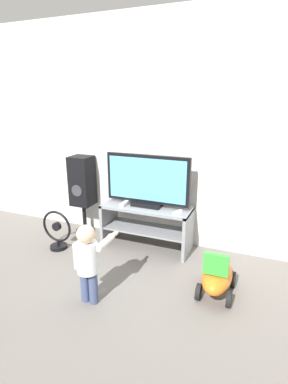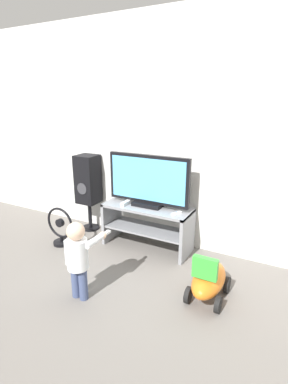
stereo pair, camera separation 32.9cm
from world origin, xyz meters
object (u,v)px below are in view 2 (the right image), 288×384
(speaker_tower, at_px, (88,181))
(floor_fan, at_px, (60,228))
(remote_primary, at_px, (177,213))
(ride_on_toy, at_px, (209,280))
(game_console, at_px, (126,203))
(television, at_px, (148,181))
(child, at_px, (78,254))

(speaker_tower, distance_m, floor_fan, 0.70)
(remote_primary, relative_size, floor_fan, 0.28)
(speaker_tower, relative_size, floor_fan, 2.14)
(remote_primary, xyz_separation_m, ride_on_toy, (0.53, -0.52, -0.35))
(game_console, height_order, remote_primary, game_console)
(speaker_tower, relative_size, ride_on_toy, 1.80)
(game_console, relative_size, floor_fan, 0.38)
(television, xyz_separation_m, ride_on_toy, (0.92, -0.61, -0.63))
(television, relative_size, speaker_tower, 0.97)
(remote_primary, relative_size, child, 0.18)
(child, xyz_separation_m, floor_fan, (-0.87, 0.68, -0.21))
(television, xyz_separation_m, child, (-0.08, -1.13, -0.38))
(speaker_tower, xyz_separation_m, ride_on_toy, (1.84, -0.70, -0.49))
(game_console, relative_size, remote_primary, 1.34)
(speaker_tower, bearing_deg, television, -5.36)
(child, height_order, speaker_tower, speaker_tower)
(television, distance_m, floor_fan, 1.21)
(child, height_order, ride_on_toy, child)
(child, height_order, floor_fan, child)
(game_console, distance_m, floor_fan, 0.85)
(game_console, height_order, ride_on_toy, game_console)
(television, height_order, child, television)
(speaker_tower, bearing_deg, game_console, -14.64)
(television, distance_m, speaker_tower, 0.94)
(child, xyz_separation_m, speaker_tower, (-0.84, 1.22, 0.24))
(speaker_tower, height_order, ride_on_toy, speaker_tower)
(speaker_tower, bearing_deg, remote_primary, -7.70)
(child, xyz_separation_m, ride_on_toy, (1.00, 0.52, -0.25))
(remote_primary, relative_size, speaker_tower, 0.13)
(television, bearing_deg, floor_fan, -154.66)
(television, distance_m, child, 1.20)
(game_console, distance_m, ride_on_toy, 1.32)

